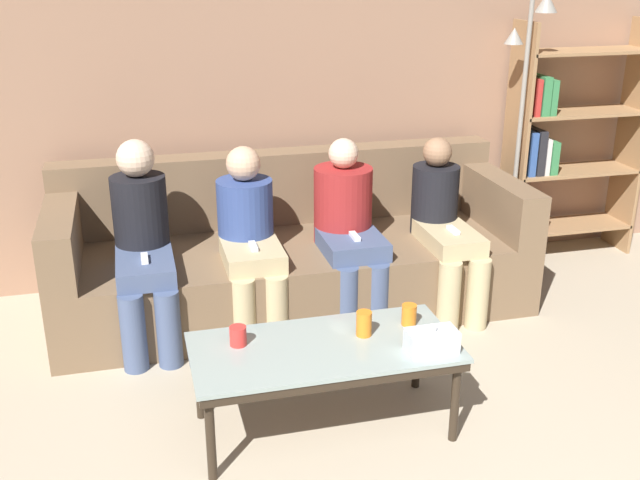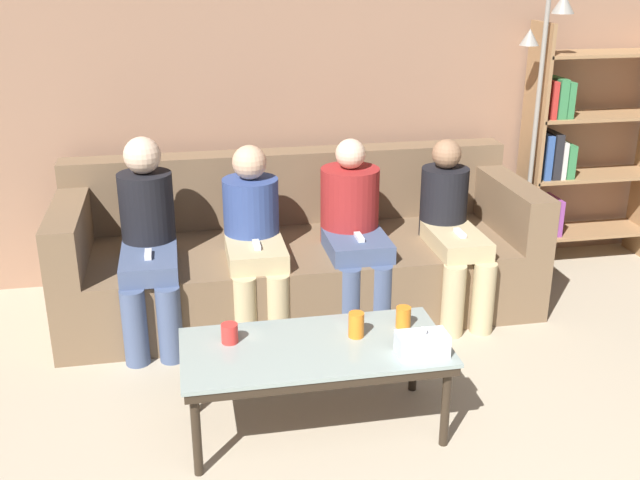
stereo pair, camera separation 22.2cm
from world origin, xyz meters
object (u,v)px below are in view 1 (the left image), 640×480
(coffee_table, at_px, (324,354))
(cup_near_right, at_px, (364,324))
(seated_person_right_end, at_px, (444,223))
(seated_person_mid_right, at_px, (348,223))
(bookshelf, at_px, (559,147))
(couch, at_px, (291,255))
(standing_lamp, at_px, (524,106))
(seated_person_left_end, at_px, (143,240))
(cup_far_center, at_px, (238,336))
(cup_near_left, at_px, (409,315))
(seated_person_mid_left, at_px, (249,235))
(tissue_box, at_px, (432,340))

(coffee_table, bearing_deg, cup_near_right, 13.75)
(coffee_table, xyz_separation_m, seated_person_right_end, (1.02, 1.08, 0.15))
(seated_person_mid_right, xyz_separation_m, seated_person_right_end, (0.58, -0.05, -0.03))
(coffee_table, distance_m, bookshelf, 2.74)
(cup_near_right, xyz_separation_m, bookshelf, (1.93, 1.63, 0.30))
(couch, height_order, cup_near_right, couch)
(seated_person_right_end, bearing_deg, seated_person_mid_right, 174.98)
(couch, xyz_separation_m, standing_lamp, (1.60, 0.19, 0.81))
(seated_person_left_end, bearing_deg, cup_far_center, -69.93)
(cup_near_left, relative_size, seated_person_right_end, 0.10)
(couch, distance_m, seated_person_mid_left, 0.45)
(bookshelf, xyz_separation_m, standing_lamp, (-0.38, -0.14, 0.33))
(bookshelf, bearing_deg, coffee_table, -141.71)
(couch, relative_size, seated_person_right_end, 2.73)
(seated_person_left_end, distance_m, seated_person_mid_right, 1.17)
(seated_person_left_end, bearing_deg, bookshelf, 11.40)
(cup_far_center, relative_size, seated_person_left_end, 0.08)
(cup_near_right, distance_m, standing_lamp, 2.24)
(cup_far_center, height_order, seated_person_left_end, seated_person_left_end)
(cup_far_center, height_order, bookshelf, bookshelf)
(cup_far_center, bearing_deg, seated_person_mid_right, 51.98)
(coffee_table, distance_m, seated_person_mid_left, 1.14)
(bookshelf, height_order, seated_person_right_end, bookshelf)
(coffee_table, bearing_deg, seated_person_mid_left, 97.46)
(tissue_box, xyz_separation_m, bookshelf, (1.69, 1.84, 0.31))
(seated_person_mid_right, bearing_deg, cup_near_left, -90.33)
(bookshelf, bearing_deg, seated_person_left_end, -168.60)
(couch, bearing_deg, coffee_table, -96.22)
(seated_person_mid_right, bearing_deg, tissue_box, -90.03)
(couch, xyz_separation_m, seated_person_left_end, (-0.88, -0.24, 0.28))
(tissue_box, distance_m, seated_person_left_end, 1.73)
(couch, xyz_separation_m, cup_near_left, (0.29, -1.25, 0.17))
(tissue_box, bearing_deg, cup_near_right, 138.58)
(standing_lamp, xyz_separation_m, seated_person_mid_left, (-1.89, -0.42, -0.56))
(cup_near_right, height_order, cup_far_center, cup_near_right)
(couch, xyz_separation_m, coffee_table, (-0.15, -1.35, 0.07))
(cup_near_left, xyz_separation_m, tissue_box, (0.01, -0.26, 0.00))
(standing_lamp, xyz_separation_m, seated_person_mid_right, (-1.30, -0.41, -0.55))
(cup_far_center, bearing_deg, bookshelf, 32.35)
(cup_far_center, bearing_deg, seated_person_left_end, 110.07)
(coffee_table, distance_m, cup_far_center, 0.39)
(cup_near_right, relative_size, cup_far_center, 1.31)
(cup_near_left, relative_size, seated_person_left_end, 0.09)
(cup_far_center, relative_size, seated_person_mid_right, 0.08)
(cup_near_left, distance_m, seated_person_mid_right, 1.04)
(couch, relative_size, standing_lamp, 1.54)
(cup_near_left, distance_m, tissue_box, 0.26)
(seated_person_right_end, bearing_deg, coffee_table, -133.54)
(coffee_table, bearing_deg, seated_person_right_end, 46.46)
(cup_near_left, height_order, seated_person_right_end, seated_person_right_end)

